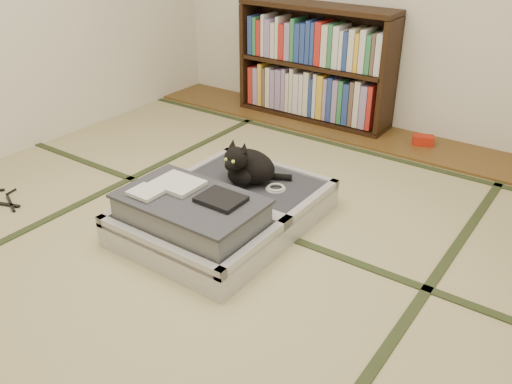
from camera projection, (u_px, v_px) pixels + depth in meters
The scene contains 8 objects.
floor at pixel (208, 259), 2.76m from camera, with size 4.50×4.50×0.00m, color tan.
wood_strip at pixel (374, 136), 4.20m from camera, with size 4.00×0.50×0.02m, color brown.
red_item at pixel (423, 140), 4.01m from camera, with size 0.15×0.09×0.07m, color #B7200E.
tatami_borders at pixel (263, 218), 3.12m from camera, with size 4.00×4.50×0.01m.
bookcase at pixel (315, 66), 4.34m from camera, with size 1.29×0.30×0.92m.
suitcase at pixel (219, 211), 2.96m from camera, with size 0.83×1.11×0.33m.
cat at pixel (247, 166), 3.11m from camera, with size 0.37×0.37×0.30m.
cable_coil at pixel (276, 188), 3.08m from camera, with size 0.12×0.12×0.03m.
Camera 1 is at (1.52, -1.72, 1.60)m, focal length 38.00 mm.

